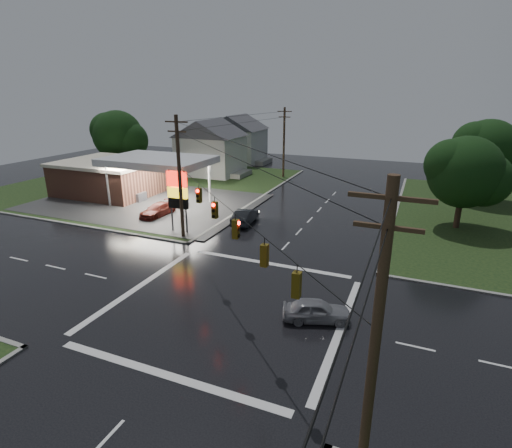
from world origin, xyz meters
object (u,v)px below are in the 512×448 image
at_px(house_far, 238,138).
at_px(car_pump, 158,210).
at_px(gas_station, 117,175).
at_px(car_north, 245,216).
at_px(tree_nw_behind, 119,136).
at_px(tree_ne_near, 467,173).
at_px(pylon_sign, 178,191).
at_px(house_near, 211,147).
at_px(utility_pole_nw, 180,176).
at_px(tree_ne_far, 488,151).
at_px(utility_pole_n, 284,142).
at_px(utility_pole_se, 374,352).
at_px(car_crossing, 316,310).

xyz_separation_m(house_far, car_pump, (6.41, -34.00, -3.72)).
bearing_deg(gas_station, car_north, -12.42).
xyz_separation_m(tree_nw_behind, tree_ne_near, (47.98, -8.00, -0.62)).
relative_size(pylon_sign, car_pump, 1.28).
xyz_separation_m(house_near, car_pump, (5.41, -22.00, -3.72)).
relative_size(utility_pole_nw, car_pump, 2.34).
xyz_separation_m(utility_pole_nw, tree_nw_behind, (-24.34, 20.49, 0.46)).
height_order(utility_pole_nw, car_north, utility_pole_nw).
xyz_separation_m(tree_ne_near, tree_ne_far, (3.01, 12.00, 0.62)).
xyz_separation_m(utility_pole_nw, tree_ne_near, (23.64, 12.49, -0.16)).
bearing_deg(house_far, utility_pole_n, -38.77).
bearing_deg(gas_station, house_far, 82.50).
bearing_deg(utility_pole_n, car_pump, -104.12).
xyz_separation_m(utility_pole_n, tree_ne_far, (26.65, -4.01, 0.71)).
bearing_deg(car_pump, car_north, 12.60).
height_order(pylon_sign, utility_pole_nw, utility_pole_nw).
bearing_deg(utility_pole_se, house_far, 118.68).
bearing_deg(utility_pole_nw, house_near, 113.37).
relative_size(gas_station, pylon_sign, 4.37).
xyz_separation_m(pylon_sign, car_crossing, (15.95, -10.05, -3.33)).
bearing_deg(utility_pole_n, house_far, 141.23).
relative_size(gas_station, car_pump, 5.57).
height_order(utility_pole_nw, utility_pole_n, utility_pole_nw).
distance_m(utility_pole_nw, utility_pole_se, 26.87).
bearing_deg(tree_ne_far, car_crossing, -109.22).
relative_size(utility_pole_se, tree_ne_near, 1.22).
xyz_separation_m(tree_ne_far, car_north, (-22.95, -18.67, -5.42)).
bearing_deg(car_north, utility_pole_se, 116.56).
height_order(gas_station, tree_ne_far, tree_ne_far).
bearing_deg(house_far, gas_station, -97.50).
height_order(utility_pole_n, tree_ne_near, utility_pole_n).
distance_m(utility_pole_n, tree_ne_near, 28.55).
bearing_deg(utility_pole_n, tree_nw_behind, -161.79).
bearing_deg(pylon_sign, utility_pole_nw, -45.00).
relative_size(pylon_sign, car_crossing, 1.51).
bearing_deg(tree_ne_near, car_pump, -164.93).
distance_m(tree_ne_far, car_north, 30.08).
distance_m(utility_pole_n, house_near, 11.67).
xyz_separation_m(house_far, car_north, (16.15, -32.68, -3.64)).
bearing_deg(tree_ne_near, car_north, -161.51).
bearing_deg(gas_station, house_near, 73.83).
height_order(gas_station, house_far, house_far).
distance_m(pylon_sign, house_far, 39.21).
relative_size(tree_nw_behind, tree_ne_near, 1.11).
distance_m(utility_pole_se, car_north, 29.58).
relative_size(gas_station, car_north, 5.66).
xyz_separation_m(tree_ne_far, car_pump, (-32.69, -19.99, -5.50)).
distance_m(pylon_sign, house_near, 27.56).
distance_m(tree_nw_behind, tree_ne_near, 48.65).
bearing_deg(tree_ne_near, tree_ne_far, 75.93).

